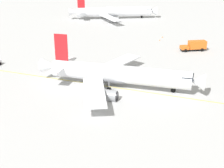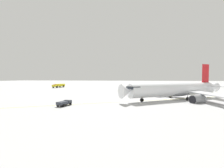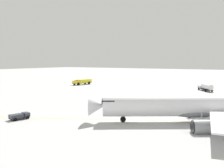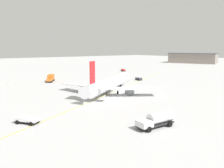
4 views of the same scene
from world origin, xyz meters
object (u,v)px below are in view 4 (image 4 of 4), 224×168
(safety_cone_near, at_px, (15,84))
(safety_cone_mid, at_px, (8,83))
(catering_truck_truck, at_px, (51,78))
(fuel_tanker_truck, at_px, (157,119))
(ops_pickup_truck, at_px, (123,70))
(baggage_truck_truck, at_px, (139,79))
(airliner_main, at_px, (109,84))
(pushback_tug_truck, at_px, (27,119))

(safety_cone_near, bearing_deg, safety_cone_mid, 28.44)
(catering_truck_truck, height_order, fuel_tanker_truck, catering_truck_truck)
(ops_pickup_truck, distance_m, baggage_truck_truck, 43.04)
(safety_cone_near, bearing_deg, airliner_main, -152.21)
(airliner_main, height_order, baggage_truck_truck, airliner_main)
(fuel_tanker_truck, xyz_separation_m, baggage_truck_truck, (49.12, -43.23, -0.84))
(ops_pickup_truck, relative_size, safety_cone_near, 10.28)
(catering_truck_truck, xyz_separation_m, fuel_tanker_truck, (-70.59, 8.58, -0.11))
(catering_truck_truck, relative_size, baggage_truck_truck, 1.93)
(catering_truck_truck, height_order, baggage_truck_truck, catering_truck_truck)
(baggage_truck_truck, xyz_separation_m, safety_cone_near, (22.76, 49.87, -0.43))
(pushback_tug_truck, height_order, safety_cone_mid, pushback_tug_truck)
(ops_pickup_truck, height_order, baggage_truck_truck, ops_pickup_truck)
(pushback_tug_truck, distance_m, safety_cone_near, 55.54)
(ops_pickup_truck, bearing_deg, safety_cone_near, -52.21)
(pushback_tug_truck, xyz_separation_m, fuel_tanker_truck, (-17.74, -19.03, 0.75))
(airliner_main, height_order, catering_truck_truck, airliner_main)
(pushback_tug_truck, bearing_deg, catering_truck_truck, 118.75)
(airliner_main, distance_m, safety_cone_near, 43.74)
(pushback_tug_truck, bearing_deg, safety_cone_near, 133.45)
(safety_cone_mid, bearing_deg, pushback_tug_truck, 169.81)
(airliner_main, xyz_separation_m, catering_truck_truck, (37.33, 5.13, -1.26))
(airliner_main, xyz_separation_m, baggage_truck_truck, (15.87, -29.52, -2.21))
(airliner_main, bearing_deg, pushback_tug_truck, 172.80)
(airliner_main, xyz_separation_m, fuel_tanker_truck, (-33.26, 13.71, -1.37))
(ops_pickup_truck, height_order, safety_cone_mid, ops_pickup_truck)
(pushback_tug_truck, relative_size, safety_cone_mid, 9.61)
(airliner_main, relative_size, pushback_tug_truck, 6.49)
(catering_truck_truck, distance_m, baggage_truck_truck, 40.77)
(airliner_main, relative_size, safety_cone_near, 62.41)
(airliner_main, bearing_deg, ops_pickup_truck, 13.21)
(fuel_tanker_truck, bearing_deg, catering_truck_truck, -92.06)
(safety_cone_mid, bearing_deg, ops_pickup_truck, -81.87)
(catering_truck_truck, xyz_separation_m, pushback_tug_truck, (-52.85, 27.62, -0.85))
(pushback_tug_truck, bearing_deg, baggage_truck_truck, 83.09)
(airliner_main, height_order, fuel_tanker_truck, airliner_main)
(airliner_main, bearing_deg, baggage_truck_truck, -4.28)
(pushback_tug_truck, height_order, ops_pickup_truck, ops_pickup_truck)
(ops_pickup_truck, relative_size, safety_cone_mid, 10.28)
(catering_truck_truck, height_order, safety_cone_near, catering_truck_truck)
(ops_pickup_truck, distance_m, safety_cone_near, 73.25)
(pushback_tug_truck, bearing_deg, airliner_main, 81.69)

